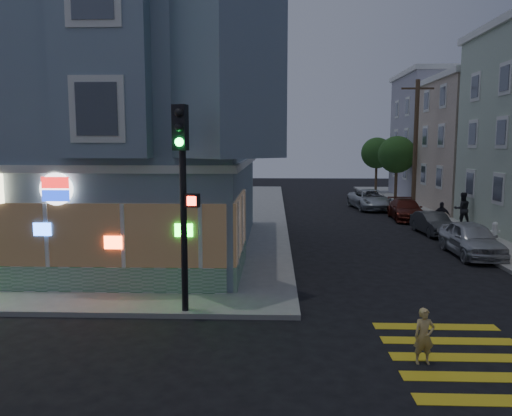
# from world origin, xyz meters

# --- Properties ---
(ground) EXTENTS (120.00, 120.00, 0.00)m
(ground) POSITION_xyz_m (0.00, 0.00, 0.00)
(ground) COLOR black
(ground) RESTS_ON ground
(sidewalk_nw) EXTENTS (33.00, 42.00, 0.15)m
(sidewalk_nw) POSITION_xyz_m (-13.50, 23.00, 0.07)
(sidewalk_nw) COLOR gray
(sidewalk_nw) RESTS_ON ground
(corner_building) EXTENTS (14.60, 14.60, 11.40)m
(corner_building) POSITION_xyz_m (-6.00, 10.98, 5.82)
(corner_building) COLOR gray
(corner_building) RESTS_ON sidewalk_nw
(row_house_d) EXTENTS (12.00, 8.60, 10.50)m
(row_house_d) POSITION_xyz_m (19.50, 34.00, 5.40)
(row_house_d) COLOR #9794A3
(row_house_d) RESTS_ON sidewalk_ne
(utility_pole) EXTENTS (2.20, 0.30, 9.00)m
(utility_pole) POSITION_xyz_m (12.00, 24.00, 4.80)
(utility_pole) COLOR #4C3826
(utility_pole) RESTS_ON sidewalk_ne
(street_tree_near) EXTENTS (3.00, 3.00, 5.30)m
(street_tree_near) POSITION_xyz_m (12.20, 30.00, 3.94)
(street_tree_near) COLOR #4C3826
(street_tree_near) RESTS_ON sidewalk_ne
(street_tree_far) EXTENTS (3.00, 3.00, 5.30)m
(street_tree_far) POSITION_xyz_m (12.20, 38.00, 3.94)
(street_tree_far) COLOR #4C3826
(street_tree_far) RESTS_ON sidewalk_ne
(running_child) EXTENTS (0.47, 0.33, 1.24)m
(running_child) POSITION_xyz_m (5.53, -0.58, 0.62)
(running_child) COLOR tan
(running_child) RESTS_ON ground
(pedestrian_a) EXTENTS (0.93, 0.73, 1.90)m
(pedestrian_a) POSITION_xyz_m (13.00, 17.55, 1.10)
(pedestrian_a) COLOR black
(pedestrian_a) RESTS_ON sidewalk_ne
(pedestrian_b) EXTENTS (0.97, 0.63, 1.54)m
(pedestrian_b) POSITION_xyz_m (11.30, 15.89, 0.92)
(pedestrian_b) COLOR #23222A
(pedestrian_b) RESTS_ON sidewalk_ne
(parked_car_a) EXTENTS (1.79, 4.35, 1.48)m
(parked_car_a) POSITION_xyz_m (10.70, 10.20, 0.74)
(parked_car_a) COLOR #B9BCC1
(parked_car_a) RESTS_ON ground
(parked_car_b) EXTENTS (1.54, 3.70, 1.19)m
(parked_car_b) POSITION_xyz_m (10.70, 15.40, 0.60)
(parked_car_b) COLOR #333537
(parked_car_b) RESTS_ON ground
(parked_car_c) EXTENTS (2.03, 4.56, 1.30)m
(parked_car_c) POSITION_xyz_m (10.62, 20.60, 0.65)
(parked_car_c) COLOR #531B13
(parked_car_c) RESTS_ON ground
(parked_car_d) EXTENTS (2.91, 5.42, 1.45)m
(parked_car_d) POSITION_xyz_m (9.36, 25.80, 0.72)
(parked_car_d) COLOR #B0B7BB
(parked_car_d) RESTS_ON ground
(traffic_signal) EXTENTS (0.69, 0.63, 5.66)m
(traffic_signal) POSITION_xyz_m (-0.19, 2.16, 3.98)
(traffic_signal) COLOR black
(traffic_signal) RESTS_ON sidewalk_nw
(fire_hydrant) EXTENTS (0.51, 0.29, 0.88)m
(fire_hydrant) POSITION_xyz_m (13.00, 13.23, 0.61)
(fire_hydrant) COLOR white
(fire_hydrant) RESTS_ON sidewalk_ne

